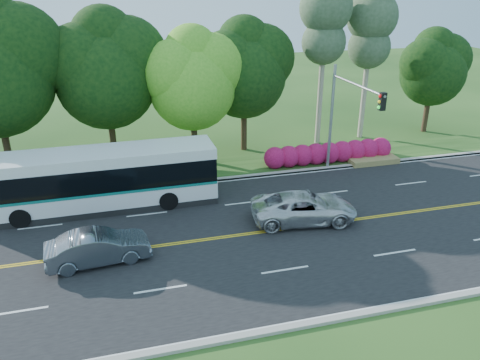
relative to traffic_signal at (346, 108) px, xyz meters
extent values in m
plane|color=#214617|center=(-6.49, -5.40, -4.67)|extent=(120.00, 120.00, 0.00)
cube|color=black|center=(-6.49, -5.40, -4.66)|extent=(60.00, 14.00, 0.02)
cube|color=#A49E94|center=(-6.49, 1.75, -4.60)|extent=(60.00, 0.30, 0.15)
cube|color=#A49E94|center=(-6.49, -12.55, -4.60)|extent=(60.00, 0.30, 0.15)
cube|color=#214617|center=(-6.49, 3.60, -4.62)|extent=(60.00, 4.00, 0.10)
cube|color=gold|center=(-6.49, -5.48, -4.65)|extent=(57.00, 0.10, 0.00)
cube|color=gold|center=(-6.49, -5.32, -4.65)|extent=(57.00, 0.10, 0.00)
cube|color=silver|center=(-17.99, -8.90, -4.65)|extent=(2.20, 0.12, 0.00)
cube|color=silver|center=(-12.49, -8.90, -4.65)|extent=(2.20, 0.12, 0.00)
cube|color=silver|center=(-6.99, -8.90, -4.65)|extent=(2.20, 0.12, 0.00)
cube|color=silver|center=(-1.49, -8.90, -4.65)|extent=(2.20, 0.12, 0.00)
cube|color=silver|center=(-17.99, -1.90, -4.65)|extent=(2.20, 0.12, 0.00)
cube|color=silver|center=(-12.49, -1.90, -4.65)|extent=(2.20, 0.12, 0.00)
cube|color=silver|center=(-6.99, -1.90, -4.65)|extent=(2.20, 0.12, 0.00)
cube|color=silver|center=(-1.49, -1.90, -4.65)|extent=(2.20, 0.12, 0.00)
cube|color=silver|center=(4.01, -1.90, -4.65)|extent=(2.20, 0.12, 0.00)
cube|color=silver|center=(-6.49, 1.45, -4.65)|extent=(57.00, 0.12, 0.00)
cube|color=silver|center=(-6.49, -12.25, -4.65)|extent=(57.00, 0.12, 0.00)
cylinder|color=black|center=(-20.49, 5.60, -2.69)|extent=(0.44, 0.44, 3.96)
sphere|color=black|center=(-18.87, 5.90, 3.25)|extent=(5.76, 5.76, 5.76)
cylinder|color=black|center=(-13.99, 6.60, -2.87)|extent=(0.44, 0.44, 3.60)
sphere|color=black|center=(-13.99, 6.60, 1.24)|extent=(6.60, 6.60, 6.60)
sphere|color=black|center=(-12.51, 6.90, 2.56)|extent=(5.28, 5.28, 5.28)
sphere|color=black|center=(-15.31, 6.40, 2.39)|extent=(4.95, 4.95, 4.95)
sphere|color=black|center=(-13.89, 7.00, 3.71)|extent=(4.29, 4.29, 4.29)
cylinder|color=black|center=(-8.49, 5.60, -3.05)|extent=(0.44, 0.44, 3.24)
sphere|color=#49A321|center=(-8.49, 5.60, 0.60)|extent=(5.80, 5.80, 5.80)
sphere|color=#49A321|center=(-7.19, 5.90, 1.76)|extent=(4.64, 4.64, 4.64)
sphere|color=#49A321|center=(-9.65, 5.40, 1.61)|extent=(4.35, 4.35, 4.35)
sphere|color=#49A321|center=(-8.39, 6.00, 2.77)|extent=(3.77, 3.77, 3.77)
cylinder|color=black|center=(-4.49, 7.10, -2.96)|extent=(0.44, 0.44, 3.42)
sphere|color=black|center=(-4.49, 7.10, 0.85)|extent=(6.00, 6.00, 6.00)
sphere|color=black|center=(-3.14, 7.40, 2.05)|extent=(4.80, 4.80, 4.80)
sphere|color=black|center=(-5.69, 6.90, 1.90)|extent=(4.50, 4.50, 4.50)
sphere|color=black|center=(-4.39, 7.50, 3.10)|extent=(3.90, 3.90, 3.90)
cylinder|color=#A69D86|center=(1.51, 7.10, 0.23)|extent=(0.40, 0.40, 9.80)
sphere|color=#364E31|center=(1.51, 7.10, 3.03)|extent=(3.23, 3.23, 3.23)
sphere|color=#364E31|center=(1.51, 7.10, 5.41)|extent=(3.80, 3.80, 3.80)
cylinder|color=#A69D86|center=(5.51, 7.60, -0.12)|extent=(0.40, 0.40, 9.10)
sphere|color=#364E31|center=(5.51, 7.60, 2.48)|extent=(3.23, 3.23, 3.23)
sphere|color=#364E31|center=(5.51, 7.60, 4.69)|extent=(3.80, 3.80, 3.80)
cylinder|color=black|center=(11.51, 7.60, -3.14)|extent=(0.44, 0.44, 3.06)
sphere|color=black|center=(11.51, 7.60, 0.21)|extent=(5.20, 5.20, 5.20)
sphere|color=black|center=(12.68, 7.90, 1.25)|extent=(4.16, 4.16, 4.16)
sphere|color=black|center=(10.47, 7.40, 1.12)|extent=(3.90, 3.90, 3.90)
sphere|color=black|center=(11.61, 8.00, 2.16)|extent=(3.38, 3.38, 3.38)
sphere|color=maroon|center=(-3.49, 2.80, -3.92)|extent=(1.50, 1.50, 1.50)
sphere|color=maroon|center=(-2.49, 2.80, -3.92)|extent=(1.50, 1.50, 1.50)
sphere|color=maroon|center=(-1.49, 2.80, -3.92)|extent=(1.50, 1.50, 1.50)
sphere|color=maroon|center=(-0.49, 2.80, -3.92)|extent=(1.50, 1.50, 1.50)
sphere|color=maroon|center=(0.51, 2.80, -3.92)|extent=(1.50, 1.50, 1.50)
sphere|color=maroon|center=(1.51, 2.80, -3.92)|extent=(1.50, 1.50, 1.50)
sphere|color=maroon|center=(2.51, 2.80, -3.92)|extent=(1.50, 1.50, 1.50)
sphere|color=maroon|center=(3.51, 2.80, -3.92)|extent=(1.50, 1.50, 1.50)
sphere|color=maroon|center=(4.51, 2.80, -3.92)|extent=(1.50, 1.50, 1.50)
cube|color=olive|center=(3.51, 2.00, -4.47)|extent=(3.50, 1.40, 0.40)
cylinder|color=#93979B|center=(0.01, 1.90, -1.17)|extent=(0.20, 0.20, 7.00)
cylinder|color=#93979B|center=(0.01, -1.10, 1.63)|extent=(0.14, 6.00, 0.14)
cube|color=black|center=(0.01, -3.90, 1.33)|extent=(0.32, 0.28, 0.95)
sphere|color=red|center=(-0.16, -3.90, 1.63)|extent=(0.18, 0.18, 0.18)
sphere|color=yellow|center=(-0.16, -3.90, 1.33)|extent=(0.18, 0.18, 0.18)
sphere|color=#19D833|center=(-0.16, -3.90, 1.03)|extent=(0.18, 0.18, 0.18)
cube|color=white|center=(-14.83, -0.38, -3.75)|extent=(12.79, 2.86, 1.05)
cube|color=black|center=(-14.83, -0.38, -2.56)|extent=(12.73, 2.90, 1.32)
cube|color=white|center=(-14.83, -0.38, -1.61)|extent=(12.79, 2.86, 0.59)
cube|color=#0C6D65|center=(-14.83, -0.38, -3.29)|extent=(12.73, 2.91, 0.15)
cube|color=black|center=(-14.83, -0.38, -4.47)|extent=(12.79, 2.75, 0.37)
cylinder|color=black|center=(-18.90, -1.70, -4.12)|extent=(1.07, 0.31, 1.06)
cylinder|color=black|center=(-18.93, 0.84, -4.12)|extent=(1.07, 0.31, 1.06)
cylinder|color=black|center=(-11.24, -1.61, -4.12)|extent=(1.07, 0.31, 1.06)
cylinder|color=black|center=(-11.27, 0.94, -4.12)|extent=(1.07, 0.31, 1.06)
imported|color=slate|center=(-14.94, -6.10, -3.90)|extent=(4.72, 2.06, 1.51)
imported|color=silver|center=(-4.45, -4.79, -3.87)|extent=(5.89, 3.32, 1.55)
camera|label=1|loc=(-13.44, -25.30, 7.20)|focal=35.00mm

